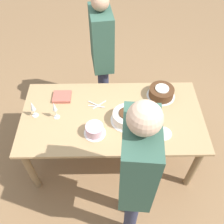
{
  "coord_description": "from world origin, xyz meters",
  "views": [
    {
      "loc": [
        0.02,
        1.55,
        2.62
      ],
      "look_at": [
        0.0,
        0.0,
        0.78
      ],
      "focal_mm": 40.0,
      "sensor_mm": 36.0,
      "label": 1
    }
  ],
  "objects": [
    {
      "name": "dining_table",
      "position": [
        0.0,
        0.0,
        0.64
      ],
      "size": [
        1.78,
        0.91,
        0.73
      ],
      "color": "tan",
      "rests_on": "ground_plane"
    },
    {
      "name": "napkin_stack",
      "position": [
        0.52,
        -0.24,
        0.75
      ],
      "size": [
        0.19,
        0.16,
        0.03
      ],
      "color": "#B75B4C",
      "rests_on": "dining_table"
    },
    {
      "name": "cake_center_white",
      "position": [
        -0.13,
        0.07,
        0.79
      ],
      "size": [
        0.3,
        0.3,
        0.12
      ],
      "color": "white",
      "rests_on": "dining_table"
    },
    {
      "name": "wine_glass_near",
      "position": [
        0.54,
        0.02,
        0.88
      ],
      "size": [
        0.06,
        0.06,
        0.21
      ],
      "color": "silver",
      "rests_on": "dining_table"
    },
    {
      "name": "person_watching",
      "position": [
        -0.15,
        0.76,
        1.05
      ],
      "size": [
        0.26,
        0.42,
        1.73
      ],
      "rotation": [
        0.0,
        0.0,
        -1.66
      ],
      "color": "#2D334C",
      "rests_on": "ground_plane"
    },
    {
      "name": "ground_plane",
      "position": [
        0.0,
        0.0,
        0.0
      ],
      "size": [
        12.0,
        12.0,
        0.0
      ],
      "primitive_type": "plane",
      "color": "#8E6B47"
    },
    {
      "name": "cake_back_decorated",
      "position": [
        0.16,
        0.21,
        0.78
      ],
      "size": [
        0.2,
        0.2,
        0.1
      ],
      "color": "white",
      "rests_on": "dining_table"
    },
    {
      "name": "wine_glass_far",
      "position": [
        0.75,
        -0.01,
        0.86
      ],
      "size": [
        0.06,
        0.06,
        0.19
      ],
      "color": "silver",
      "rests_on": "dining_table"
    },
    {
      "name": "dessert_plate_left",
      "position": [
        -0.47,
        0.23,
        0.74
      ],
      "size": [
        0.15,
        0.15,
        0.01
      ],
      "color": "white",
      "rests_on": "dining_table"
    },
    {
      "name": "cake_front_chocolate",
      "position": [
        -0.51,
        -0.26,
        0.78
      ],
      "size": [
        0.29,
        0.29,
        0.11
      ],
      "color": "white",
      "rests_on": "dining_table"
    },
    {
      "name": "fork_pile",
      "position": [
        0.15,
        -0.13,
        0.74
      ],
      "size": [
        0.19,
        0.12,
        0.01
      ],
      "color": "silver",
      "rests_on": "dining_table"
    },
    {
      "name": "person_cutting",
      "position": [
        0.1,
        -0.75,
        0.96
      ],
      "size": [
        0.27,
        0.43,
        1.59
      ],
      "rotation": [
        0.0,
        0.0,
        1.71
      ],
      "color": "#2D334C",
      "rests_on": "ground_plane"
    }
  ]
}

